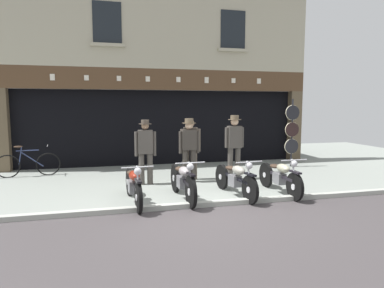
{
  "coord_description": "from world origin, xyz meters",
  "views": [
    {
      "loc": [
        -1.8,
        -6.36,
        2.06
      ],
      "look_at": [
        0.39,
        2.55,
        1.01
      ],
      "focal_mm": 31.38,
      "sensor_mm": 36.0,
      "label": 1
    }
  ],
  "objects_px": {
    "motorcycle_center_right": "(280,176)",
    "salesman_left": "(145,149)",
    "shopkeeper_center": "(189,146)",
    "advert_board_near": "(124,118)",
    "assistant_far_right": "(191,146)",
    "salesman_right": "(234,143)",
    "tyre_sign_pole": "(292,130)",
    "motorcycle_center": "(235,178)",
    "leaning_bicycle": "(28,164)",
    "motorcycle_left": "(133,184)",
    "advert_board_far": "(94,119)",
    "motorcycle_center_left": "(183,180)"
  },
  "relations": [
    {
      "from": "salesman_left",
      "to": "assistant_far_right",
      "type": "relative_size",
      "value": 1.01
    },
    {
      "from": "advert_board_far",
      "to": "tyre_sign_pole",
      "type": "bearing_deg",
      "value": -13.83
    },
    {
      "from": "shopkeeper_center",
      "to": "assistant_far_right",
      "type": "xyz_separation_m",
      "value": [
        0.11,
        0.29,
        -0.03
      ]
    },
    {
      "from": "salesman_left",
      "to": "leaning_bicycle",
      "type": "xyz_separation_m",
      "value": [
        -3.25,
        1.84,
        -0.57
      ]
    },
    {
      "from": "salesman_right",
      "to": "leaning_bicycle",
      "type": "xyz_separation_m",
      "value": [
        -5.74,
        1.78,
        -0.65
      ]
    },
    {
      "from": "motorcycle_center_right",
      "to": "advert_board_far",
      "type": "relative_size",
      "value": 2.12
    },
    {
      "from": "motorcycle_center_right",
      "to": "advert_board_near",
      "type": "relative_size",
      "value": 2.0
    },
    {
      "from": "motorcycle_center",
      "to": "leaning_bicycle",
      "type": "height_order",
      "value": "leaning_bicycle"
    },
    {
      "from": "motorcycle_left",
      "to": "leaning_bicycle",
      "type": "relative_size",
      "value": 1.14
    },
    {
      "from": "motorcycle_center_left",
      "to": "shopkeeper_center",
      "type": "xyz_separation_m",
      "value": [
        0.54,
        1.66,
        0.54
      ]
    },
    {
      "from": "salesman_left",
      "to": "assistant_far_right",
      "type": "bearing_deg",
      "value": -163.88
    },
    {
      "from": "salesman_left",
      "to": "advert_board_near",
      "type": "distance_m",
      "value": 3.15
    },
    {
      "from": "leaning_bicycle",
      "to": "motorcycle_center",
      "type": "bearing_deg",
      "value": 48.6
    },
    {
      "from": "motorcycle_left",
      "to": "motorcycle_center_right",
      "type": "relative_size",
      "value": 1.04
    },
    {
      "from": "salesman_left",
      "to": "advert_board_far",
      "type": "xyz_separation_m",
      "value": [
        -1.4,
        3.04,
        0.69
      ]
    },
    {
      "from": "assistant_far_right",
      "to": "tyre_sign_pole",
      "type": "height_order",
      "value": "tyre_sign_pole"
    },
    {
      "from": "assistant_far_right",
      "to": "advert_board_near",
      "type": "xyz_separation_m",
      "value": [
        -1.7,
        2.75,
        0.7
      ]
    },
    {
      "from": "motorcycle_left",
      "to": "salesman_right",
      "type": "distance_m",
      "value": 3.46
    },
    {
      "from": "motorcycle_center",
      "to": "salesman_right",
      "type": "height_order",
      "value": "salesman_right"
    },
    {
      "from": "motorcycle_left",
      "to": "advert_board_far",
      "type": "relative_size",
      "value": 2.2
    },
    {
      "from": "assistant_far_right",
      "to": "advert_board_far",
      "type": "bearing_deg",
      "value": -36.35
    },
    {
      "from": "salesman_left",
      "to": "assistant_far_right",
      "type": "height_order",
      "value": "salesman_left"
    },
    {
      "from": "motorcycle_center",
      "to": "tyre_sign_pole",
      "type": "xyz_separation_m",
      "value": [
        3.22,
        3.11,
        0.83
      ]
    },
    {
      "from": "salesman_left",
      "to": "motorcycle_left",
      "type": "bearing_deg",
      "value": 78.74
    },
    {
      "from": "motorcycle_center_left",
      "to": "advert_board_far",
      "type": "relative_size",
      "value": 2.22
    },
    {
      "from": "motorcycle_center",
      "to": "leaning_bicycle",
      "type": "xyz_separation_m",
      "value": [
        -5.12,
        3.5,
        -0.05
      ]
    },
    {
      "from": "motorcycle_center_left",
      "to": "motorcycle_center",
      "type": "height_order",
      "value": "motorcycle_center_left"
    },
    {
      "from": "motorcycle_center",
      "to": "leaning_bicycle",
      "type": "relative_size",
      "value": 1.13
    },
    {
      "from": "motorcycle_left",
      "to": "tyre_sign_pole",
      "type": "relative_size",
      "value": 0.88
    },
    {
      "from": "motorcycle_center_right",
      "to": "salesman_left",
      "type": "height_order",
      "value": "salesman_left"
    },
    {
      "from": "motorcycle_left",
      "to": "motorcycle_center_right",
      "type": "bearing_deg",
      "value": 175.99
    },
    {
      "from": "motorcycle_center",
      "to": "salesman_left",
      "type": "distance_m",
      "value": 2.55
    },
    {
      "from": "motorcycle_center_right",
      "to": "advert_board_near",
      "type": "distance_m",
      "value": 5.95
    },
    {
      "from": "salesman_right",
      "to": "tyre_sign_pole",
      "type": "distance_m",
      "value": 2.96
    },
    {
      "from": "motorcycle_left",
      "to": "motorcycle_center_right",
      "type": "xyz_separation_m",
      "value": [
        3.4,
        0.0,
        0.0
      ]
    },
    {
      "from": "motorcycle_center_right",
      "to": "shopkeeper_center",
      "type": "bearing_deg",
      "value": -44.85
    },
    {
      "from": "advert_board_far",
      "to": "salesman_left",
      "type": "bearing_deg",
      "value": -65.25
    },
    {
      "from": "motorcycle_left",
      "to": "salesman_left",
      "type": "distance_m",
      "value": 1.83
    },
    {
      "from": "advert_board_near",
      "to": "motorcycle_left",
      "type": "bearing_deg",
      "value": -90.18
    },
    {
      "from": "motorcycle_center_left",
      "to": "motorcycle_center",
      "type": "relative_size",
      "value": 1.02
    },
    {
      "from": "salesman_right",
      "to": "advert_board_near",
      "type": "distance_m",
      "value": 4.22
    },
    {
      "from": "motorcycle_center",
      "to": "shopkeeper_center",
      "type": "relative_size",
      "value": 1.16
    },
    {
      "from": "motorcycle_left",
      "to": "advert_board_far",
      "type": "height_order",
      "value": "advert_board_far"
    },
    {
      "from": "motorcycle_center",
      "to": "motorcycle_center_right",
      "type": "distance_m",
      "value": 1.1
    },
    {
      "from": "salesman_right",
      "to": "tyre_sign_pole",
      "type": "relative_size",
      "value": 0.79
    },
    {
      "from": "salesman_left",
      "to": "assistant_far_right",
      "type": "distance_m",
      "value": 1.32
    },
    {
      "from": "advert_board_near",
      "to": "advert_board_far",
      "type": "relative_size",
      "value": 1.06
    },
    {
      "from": "motorcycle_center_right",
      "to": "advert_board_near",
      "type": "xyz_separation_m",
      "value": [
        -3.39,
        4.74,
        1.22
      ]
    },
    {
      "from": "motorcycle_center_right",
      "to": "advert_board_far",
      "type": "bearing_deg",
      "value": -48.63
    },
    {
      "from": "assistant_far_right",
      "to": "advert_board_near",
      "type": "distance_m",
      "value": 3.31
    }
  ]
}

